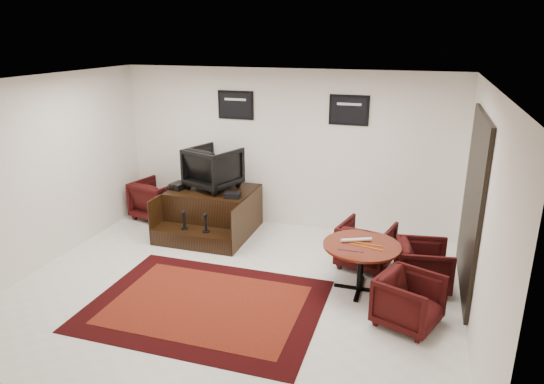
{
  "coord_description": "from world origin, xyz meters",
  "views": [
    {
      "loc": [
        2.28,
        -5.52,
        3.36
      ],
      "look_at": [
        0.27,
        0.9,
        1.14
      ],
      "focal_mm": 32.0,
      "sensor_mm": 36.0,
      "label": 1
    }
  ],
  "objects": [
    {
      "name": "armchair_side",
      "position": [
        -2.38,
        2.09,
        0.4
      ],
      "size": [
        0.93,
        0.89,
        0.81
      ],
      "primitive_type": "imported",
      "rotation": [
        0.0,
        0.0,
        2.91
      ],
      "color": "black",
      "rests_on": "ground"
    },
    {
      "name": "table_chair_back",
      "position": [
        1.63,
        1.24,
        0.38
      ],
      "size": [
        0.87,
        0.84,
        0.75
      ],
      "primitive_type": "imported",
      "rotation": [
        0.0,
        0.0,
        2.91
      ],
      "color": "black",
      "rests_on": "ground"
    },
    {
      "name": "shine_podium",
      "position": [
        -1.13,
        1.78,
        0.35
      ],
      "size": [
        1.47,
        1.51,
        0.76
      ],
      "color": "black",
      "rests_on": "ground"
    },
    {
      "name": "paper_roll",
      "position": [
        1.57,
        0.55,
        0.7
      ],
      "size": [
        0.4,
        0.22,
        0.05
      ],
      "primitive_type": "cylinder",
      "rotation": [
        0.0,
        1.57,
        0.43
      ],
      "color": "silver",
      "rests_on": "meeting_table"
    },
    {
      "name": "meeting_table",
      "position": [
        1.66,
        0.48,
        0.59
      ],
      "size": [
        1.03,
        1.03,
        0.68
      ],
      "color": "#4C180A",
      "rests_on": "ground"
    },
    {
      "name": "room_shell",
      "position": [
        0.41,
        0.12,
        1.79
      ],
      "size": [
        6.02,
        5.02,
        2.81
      ],
      "color": "white",
      "rests_on": "ground"
    },
    {
      "name": "umbrella_black",
      "position": [
        -1.98,
        1.55,
        0.42
      ],
      "size": [
        0.31,
        0.12,
        0.83
      ],
      "primitive_type": null,
      "color": "black",
      "rests_on": "ground"
    },
    {
      "name": "umbrella_hooked",
      "position": [
        -1.97,
        1.83,
        0.39
      ],
      "size": [
        0.29,
        0.11,
        0.78
      ],
      "primitive_type": null,
      "color": "black",
      "rests_on": "ground"
    },
    {
      "name": "table_chair_window",
      "position": [
        2.47,
        0.8,
        0.36
      ],
      "size": [
        0.75,
        0.79,
        0.72
      ],
      "primitive_type": "imported",
      "rotation": [
        0.0,
        0.0,
        1.71
      ],
      "color": "black",
      "rests_on": "ground"
    },
    {
      "name": "table_chair_corner",
      "position": [
        2.32,
        -0.19,
        0.35
      ],
      "size": [
        0.85,
        0.87,
        0.7
      ],
      "primitive_type": "imported",
      "rotation": [
        0.0,
        0.0,
        1.19
      ],
      "color": "black",
      "rests_on": "ground"
    },
    {
      "name": "table_clutter",
      "position": [
        1.69,
        0.41,
        0.68
      ],
      "size": [
        0.57,
        0.31,
        0.01
      ],
      "color": "orange",
      "rests_on": "meeting_table"
    },
    {
      "name": "polish_kit",
      "position": [
        -0.62,
        1.54,
        0.8
      ],
      "size": [
        0.28,
        0.21,
        0.09
      ],
      "primitive_type": "cube",
      "rotation": [
        0.0,
        0.0,
        0.16
      ],
      "color": "black",
      "rests_on": "shine_podium"
    },
    {
      "name": "ground",
      "position": [
        0.0,
        0.0,
        0.0
      ],
      "size": [
        6.0,
        6.0,
        0.0
      ],
      "primitive_type": "plane",
      "color": "white",
      "rests_on": "ground"
    },
    {
      "name": "area_rug",
      "position": [
        -0.18,
        -0.52,
        0.01
      ],
      "size": [
        2.95,
        2.21,
        0.01
      ],
      "color": "black",
      "rests_on": "ground"
    },
    {
      "name": "shine_chair",
      "position": [
        -1.13,
        1.93,
        1.16
      ],
      "size": [
        0.99,
        0.96,
        0.81
      ],
      "primitive_type": "imported",
      "rotation": [
        0.0,
        0.0,
        2.8
      ],
      "color": "black",
      "rests_on": "shine_podium"
    },
    {
      "name": "shoes_pair",
      "position": [
        -1.7,
        1.71,
        0.81
      ],
      "size": [
        0.28,
        0.33,
        0.11
      ],
      "color": "black",
      "rests_on": "shine_podium"
    }
  ]
}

